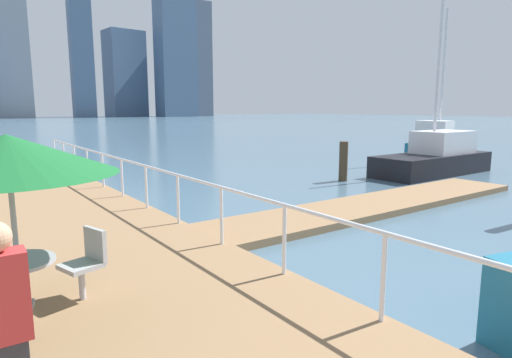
% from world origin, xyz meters
% --- Properties ---
extents(ground_plane, '(300.00, 300.00, 0.00)m').
position_xyz_m(ground_plane, '(0.00, 20.00, 0.00)').
color(ground_plane, slate).
extents(floating_dock, '(12.26, 2.00, 0.18)m').
position_xyz_m(floating_dock, '(2.63, 8.02, 0.09)').
color(floating_dock, '#93704C').
rests_on(floating_dock, ground_plane).
extents(boardwalk_railing, '(0.06, 26.77, 1.08)m').
position_xyz_m(boardwalk_railing, '(-3.15, 7.58, 1.25)').
color(boardwalk_railing, white).
rests_on(boardwalk_railing, boardwalk).
extents(dock_piling_5, '(0.34, 0.34, 1.56)m').
position_xyz_m(dock_piling_5, '(5.60, 11.85, 0.78)').
color(dock_piling_5, '#473826').
rests_on(dock_piling_5, ground_plane).
extents(moored_boat_0, '(6.23, 2.15, 7.89)m').
position_xyz_m(moored_boat_0, '(10.27, 10.79, 0.73)').
color(moored_boat_0, black).
rests_on(moored_boat_0, ground_plane).
extents(moored_boat_1, '(4.80, 2.86, 7.99)m').
position_xyz_m(moored_boat_1, '(14.69, 13.43, 0.80)').
color(moored_boat_1, '#1E6B8C').
rests_on(moored_boat_1, ground_plane).
extents(cafe_table_round, '(0.80, 0.80, 0.74)m').
position_xyz_m(cafe_table_round, '(-6.54, 5.55, 1.07)').
color(cafe_table_round, '#ADADB2').
rests_on(cafe_table_round, boardwalk).
extents(patio_umbrella, '(2.33, 2.33, 2.17)m').
position_xyz_m(patio_umbrella, '(-6.54, 5.55, 2.34)').
color(patio_umbrella, '#B2B2B7').
rests_on(patio_umbrella, boardwalk).
extents(cafe_chair_0, '(0.57, 0.55, 0.90)m').
position_xyz_m(cafe_chair_0, '(-5.72, 5.79, 0.93)').
color(cafe_chair_0, '#B7B7BC').
rests_on(cafe_chair_0, boardwalk).
extents(cafe_chair_2, '(0.55, 0.57, 0.90)m').
position_xyz_m(cafe_chair_2, '(-6.77, 4.74, 0.93)').
color(cafe_chair_2, '#262628').
rests_on(cafe_chair_2, boardwalk).
extents(pedestrian_0, '(0.36, 0.23, 1.69)m').
position_xyz_m(pedestrian_0, '(-6.87, 3.52, 1.27)').
color(pedestrian_0, '#333338').
rests_on(pedestrian_0, boardwalk).
extents(skyline_tower_3, '(6.89, 6.92, 56.33)m').
position_xyz_m(skyline_tower_3, '(30.17, 145.02, 28.16)').
color(skyline_tower_3, slate).
rests_on(skyline_tower_3, ground_plane).
extents(skyline_tower_4, '(13.20, 10.46, 29.53)m').
position_xyz_m(skyline_tower_4, '(46.98, 154.07, 14.77)').
color(skyline_tower_4, slate).
rests_on(skyline_tower_4, ground_plane).
extents(skyline_tower_5, '(12.65, 9.18, 71.03)m').
position_xyz_m(skyline_tower_5, '(59.89, 139.99, 35.52)').
color(skyline_tower_5, slate).
rests_on(skyline_tower_5, ground_plane).
extents(skyline_tower_6, '(7.00, 9.61, 41.05)m').
position_xyz_m(skyline_tower_6, '(73.44, 147.41, 20.53)').
color(skyline_tower_6, slate).
rests_on(skyline_tower_6, ground_plane).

